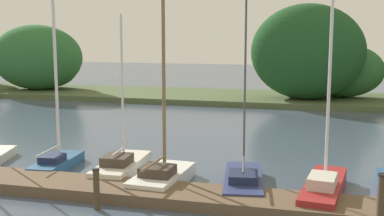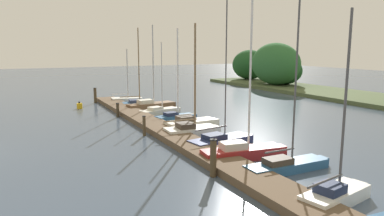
{
  "view_description": "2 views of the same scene",
  "coord_description": "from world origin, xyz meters",
  "px_view_note": "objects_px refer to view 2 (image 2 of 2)",
  "views": [
    {
      "loc": [
        6.01,
        -1.84,
        5.09
      ],
      "look_at": [
        1.92,
        13.45,
        2.69
      ],
      "focal_mm": 45.78,
      "sensor_mm": 36.0,
      "label": 1
    },
    {
      "loc": [
        19.77,
        3.85,
        5.26
      ],
      "look_at": [
        -0.51,
        14.06,
        1.4
      ],
      "focal_mm": 33.42,
      "sensor_mm": 36.0,
      "label": 2
    }
  ],
  "objects_px": {
    "sailboat_7": "(222,139)",
    "channel_buoy_0": "(80,106)",
    "mooring_piling_1": "(118,110)",
    "sailboat_4": "(176,115)",
    "sailboat_8": "(245,150)",
    "sailboat_10": "(337,192)",
    "sailboat_5": "(192,122)",
    "sailboat_6": "(193,129)",
    "mooring_piling_0": "(95,95)",
    "mooring_piling_2": "(144,126)",
    "sailboat_0": "(127,99)",
    "sailboat_3": "(161,110)",
    "sailboat_1": "(138,102)",
    "sailboat_2": "(152,104)",
    "sailboat_9": "(289,164)",
    "mooring_piling_3": "(213,158)"
  },
  "relations": [
    {
      "from": "sailboat_6",
      "to": "mooring_piling_1",
      "type": "bearing_deg",
      "value": 111.25
    },
    {
      "from": "sailboat_0",
      "to": "sailboat_4",
      "type": "distance_m",
      "value": 10.12
    },
    {
      "from": "sailboat_2",
      "to": "sailboat_7",
      "type": "height_order",
      "value": "sailboat_7"
    },
    {
      "from": "mooring_piling_1",
      "to": "mooring_piling_2",
      "type": "distance_m",
      "value": 6.54
    },
    {
      "from": "sailboat_0",
      "to": "sailboat_3",
      "type": "relative_size",
      "value": 0.9
    },
    {
      "from": "sailboat_10",
      "to": "sailboat_3",
      "type": "bearing_deg",
      "value": 76.29
    },
    {
      "from": "sailboat_3",
      "to": "sailboat_8",
      "type": "bearing_deg",
      "value": -107.95
    },
    {
      "from": "sailboat_0",
      "to": "sailboat_8",
      "type": "relative_size",
      "value": 0.67
    },
    {
      "from": "sailboat_4",
      "to": "sailboat_9",
      "type": "xyz_separation_m",
      "value": [
        12.08,
        -0.15,
        -0.08
      ]
    },
    {
      "from": "sailboat_1",
      "to": "mooring_piling_1",
      "type": "bearing_deg",
      "value": -117.54
    },
    {
      "from": "sailboat_5",
      "to": "sailboat_6",
      "type": "relative_size",
      "value": 0.87
    },
    {
      "from": "sailboat_0",
      "to": "sailboat_5",
      "type": "relative_size",
      "value": 0.88
    },
    {
      "from": "sailboat_1",
      "to": "sailboat_7",
      "type": "distance_m",
      "value": 14.64
    },
    {
      "from": "sailboat_4",
      "to": "sailboat_8",
      "type": "height_order",
      "value": "sailboat_8"
    },
    {
      "from": "sailboat_7",
      "to": "mooring_piling_1",
      "type": "xyz_separation_m",
      "value": [
        -10.36,
        -3.0,
        0.23
      ]
    },
    {
      "from": "sailboat_6",
      "to": "channel_buoy_0",
      "type": "bearing_deg",
      "value": 112.22
    },
    {
      "from": "sailboat_4",
      "to": "sailboat_5",
      "type": "height_order",
      "value": "sailboat_4"
    },
    {
      "from": "sailboat_7",
      "to": "channel_buoy_0",
      "type": "relative_size",
      "value": 12.68
    },
    {
      "from": "channel_buoy_0",
      "to": "sailboat_7",
      "type": "bearing_deg",
      "value": 17.7
    },
    {
      "from": "sailboat_2",
      "to": "mooring_piling_3",
      "type": "relative_size",
      "value": 4.5
    },
    {
      "from": "mooring_piling_1",
      "to": "channel_buoy_0",
      "type": "bearing_deg",
      "value": -159.32
    },
    {
      "from": "mooring_piling_1",
      "to": "mooring_piling_2",
      "type": "xyz_separation_m",
      "value": [
        6.54,
        -0.15,
        0.08
      ]
    },
    {
      "from": "sailboat_3",
      "to": "mooring_piling_0",
      "type": "height_order",
      "value": "sailboat_3"
    },
    {
      "from": "sailboat_6",
      "to": "sailboat_9",
      "type": "height_order",
      "value": "sailboat_9"
    },
    {
      "from": "sailboat_4",
      "to": "sailboat_10",
      "type": "height_order",
      "value": "sailboat_4"
    },
    {
      "from": "mooring_piling_3",
      "to": "channel_buoy_0",
      "type": "xyz_separation_m",
      "value": [
        -19.61,
        -2.07,
        -0.55
      ]
    },
    {
      "from": "sailboat_0",
      "to": "channel_buoy_0",
      "type": "bearing_deg",
      "value": -152.1
    },
    {
      "from": "sailboat_10",
      "to": "mooring_piling_2",
      "type": "distance_m",
      "value": 12.23
    },
    {
      "from": "sailboat_0",
      "to": "sailboat_6",
      "type": "distance_m",
      "value": 14.63
    },
    {
      "from": "sailboat_5",
      "to": "sailboat_10",
      "type": "bearing_deg",
      "value": -96.81
    },
    {
      "from": "sailboat_2",
      "to": "mooring_piling_3",
      "type": "distance_m",
      "value": 17.04
    },
    {
      "from": "sailboat_1",
      "to": "mooring_piling_3",
      "type": "relative_size",
      "value": 4.39
    },
    {
      "from": "sailboat_2",
      "to": "sailboat_4",
      "type": "bearing_deg",
      "value": -97.46
    },
    {
      "from": "sailboat_6",
      "to": "mooring_piling_3",
      "type": "relative_size",
      "value": 4.19
    },
    {
      "from": "sailboat_7",
      "to": "mooring_piling_1",
      "type": "height_order",
      "value": "sailboat_7"
    },
    {
      "from": "sailboat_6",
      "to": "sailboat_9",
      "type": "xyz_separation_m",
      "value": [
        7.55,
        0.81,
        -0.07
      ]
    },
    {
      "from": "sailboat_8",
      "to": "mooring_piling_2",
      "type": "xyz_separation_m",
      "value": [
        -6.43,
        -2.81,
        0.22
      ]
    },
    {
      "from": "sailboat_0",
      "to": "sailboat_4",
      "type": "xyz_separation_m",
      "value": [
        10.1,
        0.68,
        0.11
      ]
    },
    {
      "from": "sailboat_6",
      "to": "sailboat_10",
      "type": "height_order",
      "value": "sailboat_6"
    },
    {
      "from": "sailboat_3",
      "to": "sailboat_10",
      "type": "relative_size",
      "value": 0.87
    },
    {
      "from": "sailboat_6",
      "to": "sailboat_7",
      "type": "relative_size",
      "value": 0.82
    },
    {
      "from": "mooring_piling_0",
      "to": "sailboat_10",
      "type": "bearing_deg",
      "value": 5.79
    },
    {
      "from": "sailboat_6",
      "to": "sailboat_8",
      "type": "relative_size",
      "value": 0.87
    },
    {
      "from": "sailboat_2",
      "to": "sailboat_10",
      "type": "distance_m",
      "value": 20.77
    },
    {
      "from": "sailboat_6",
      "to": "sailboat_2",
      "type": "bearing_deg",
      "value": 86.8
    },
    {
      "from": "sailboat_2",
      "to": "mooring_piling_2",
      "type": "bearing_deg",
      "value": -119.28
    },
    {
      "from": "sailboat_7",
      "to": "sailboat_10",
      "type": "distance_m",
      "value": 8.1
    },
    {
      "from": "sailboat_9",
      "to": "mooring_piling_0",
      "type": "height_order",
      "value": "sailboat_9"
    },
    {
      "from": "sailboat_2",
      "to": "sailboat_5",
      "type": "bearing_deg",
      "value": -97.28
    },
    {
      "from": "sailboat_9",
      "to": "sailboat_10",
      "type": "bearing_deg",
      "value": -102.61
    }
  ]
}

